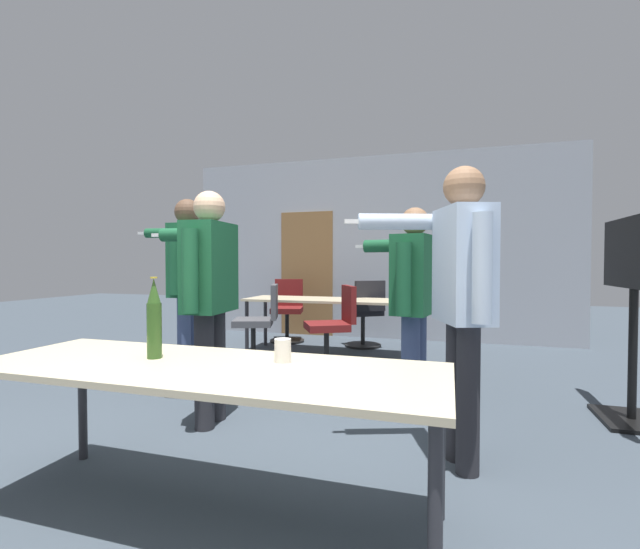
# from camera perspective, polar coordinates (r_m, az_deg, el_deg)

# --- Properties ---
(ground_plane) EXTENTS (24.00, 24.00, 0.00)m
(ground_plane) POSITION_cam_1_polar(r_m,az_deg,el_deg) (2.27, -21.27, -30.61)
(ground_plane) COLOR #3D4751
(back_wall) EXTENTS (6.13, 0.12, 2.90)m
(back_wall) POSITION_cam_1_polar(r_m,az_deg,el_deg) (6.92, 6.81, 3.54)
(back_wall) COLOR #A3A8B2
(back_wall) RESTS_ON ground_plane
(conference_table_near) EXTENTS (2.23, 0.76, 0.73)m
(conference_table_near) POSITION_cam_1_polar(r_m,az_deg,el_deg) (2.12, -15.20, -13.09)
(conference_table_near) COLOR #C6B793
(conference_table_near) RESTS_ON ground_plane
(conference_table_far) EXTENTS (2.24, 0.71, 0.73)m
(conference_table_far) POSITION_cam_1_polar(r_m,az_deg,el_deg) (5.63, 1.34, -3.89)
(conference_table_far) COLOR #C6B793
(conference_table_far) RESTS_ON ground_plane
(tv_screen) EXTENTS (0.44, 1.20, 1.56)m
(tv_screen) POSITION_cam_1_polar(r_m,az_deg,el_deg) (3.97, 36.38, -1.90)
(tv_screen) COLOR black
(tv_screen) RESTS_ON ground_plane
(person_right_polo) EXTENTS (0.74, 0.80, 1.64)m
(person_right_polo) POSITION_cam_1_polar(r_m,az_deg,el_deg) (3.50, 12.25, -2.16)
(person_right_polo) COLOR #3D4C75
(person_right_polo) RESTS_ON ground_plane
(person_near_casual) EXTENTS (0.83, 0.68, 1.73)m
(person_near_casual) POSITION_cam_1_polar(r_m,az_deg,el_deg) (3.28, -14.70, -1.33)
(person_near_casual) COLOR #28282D
(person_near_casual) RESTS_ON ground_plane
(person_center_tall) EXTENTS (0.91, 0.60, 1.76)m
(person_center_tall) POSITION_cam_1_polar(r_m,az_deg,el_deg) (2.63, 18.23, -1.39)
(person_center_tall) COLOR #28282D
(person_center_tall) RESTS_ON ground_plane
(person_far_watching) EXTENTS (0.85, 0.61, 1.81)m
(person_far_watching) POSITION_cam_1_polar(r_m,az_deg,el_deg) (4.31, -17.37, 0.26)
(person_far_watching) COLOR #3D4C75
(person_far_watching) RESTS_ON ground_plane
(office_chair_far_left) EXTENTS (0.67, 0.64, 0.94)m
(office_chair_far_left) POSITION_cam_1_polar(r_m,az_deg,el_deg) (4.91, 1.75, -7.32)
(office_chair_far_left) COLOR black
(office_chair_far_left) RESTS_ON ground_plane
(office_chair_mid_tucked) EXTENTS (0.66, 0.68, 0.96)m
(office_chair_mid_tucked) POSITION_cam_1_polar(r_m,az_deg,el_deg) (6.13, 5.98, -5.44)
(office_chair_mid_tucked) COLOR black
(office_chair_mid_tucked) RESTS_ON ground_plane
(office_chair_side_rolled) EXTENTS (0.56, 0.62, 0.95)m
(office_chair_side_rolled) POSITION_cam_1_polar(r_m,az_deg,el_deg) (6.61, -4.34, -4.99)
(office_chair_side_rolled) COLOR black
(office_chair_side_rolled) RESTS_ON ground_plane
(office_chair_far_right) EXTENTS (0.64, 0.59, 0.94)m
(office_chair_far_right) POSITION_cam_1_polar(r_m,az_deg,el_deg) (5.32, -8.08, -6.68)
(office_chair_far_right) COLOR black
(office_chair_far_right) RESTS_ON ground_plane
(beer_bottle) EXTENTS (0.07, 0.07, 0.41)m
(beer_bottle) POSITION_cam_1_polar(r_m,az_deg,el_deg) (2.29, -21.24, -5.66)
(beer_bottle) COLOR #2D511E
(beer_bottle) RESTS_ON conference_table_near
(drink_cup) EXTENTS (0.08, 0.08, 0.11)m
(drink_cup) POSITION_cam_1_polar(r_m,az_deg,el_deg) (2.08, -4.99, -10.05)
(drink_cup) COLOR silver
(drink_cup) RESTS_ON conference_table_near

